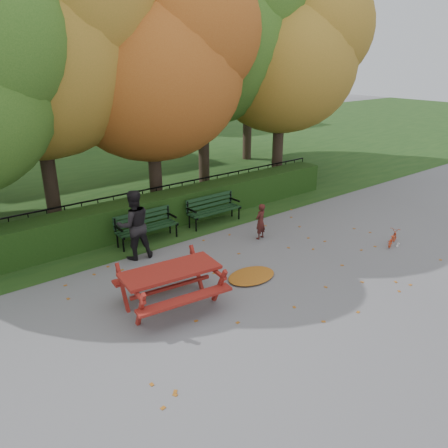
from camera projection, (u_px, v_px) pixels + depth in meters
ground at (268, 275)px, 10.66m from camera, size 90.00×90.00×0.00m
grass_strip at (66, 167)px, 20.91m from camera, size 90.00×90.00×0.00m
building_right at (95, 41)px, 33.60m from camera, size 9.00×6.00×12.00m
hedge at (170, 208)px, 13.77m from camera, size 13.00×0.90×1.00m
iron_fence at (157, 201)px, 14.35m from camera, size 14.00×0.04×1.02m
tree_b at (45, 41)px, 12.23m from camera, size 6.72×6.40×8.79m
tree_c at (162, 62)px, 13.76m from camera, size 6.30×6.00×8.00m
tree_d at (214, 27)px, 16.02m from camera, size 7.14×6.80×9.58m
tree_e at (292, 53)px, 16.80m from camera, size 6.09×5.80×8.16m
tree_g at (257, 47)px, 20.66m from camera, size 6.30×6.00×8.55m
bench_left at (145, 224)px, 12.43m from camera, size 1.80×0.57×0.88m
bench_right at (213, 207)px, 13.81m from camera, size 1.80×0.57×0.88m
picnic_table at (171, 278)px, 9.13m from camera, size 2.21×1.86×0.99m
leaf_pile at (251, 276)px, 10.55m from camera, size 1.34×1.00×0.09m
leaf_scatter at (259, 271)px, 10.88m from camera, size 9.00×5.70×0.01m
child at (260, 221)px, 12.62m from camera, size 0.44×0.34×1.06m
adult at (134, 225)px, 11.27m from camera, size 1.02×0.86×1.86m
bicycle at (393, 238)px, 12.30m from camera, size 0.85×0.53×0.42m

